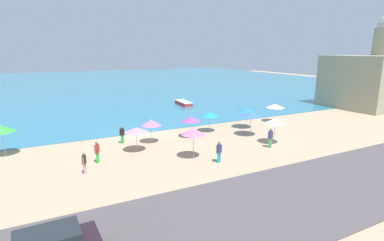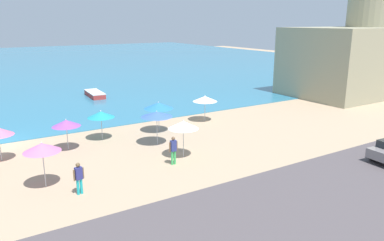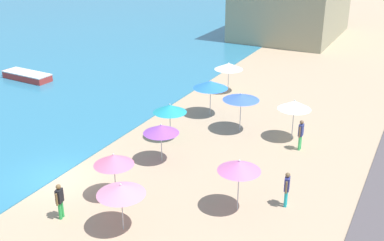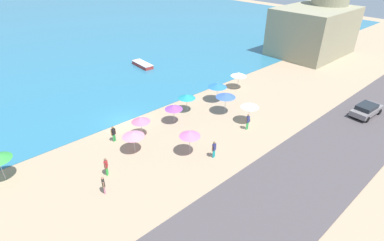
{
  "view_description": "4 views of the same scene",
  "coord_description": "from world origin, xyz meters",
  "px_view_note": "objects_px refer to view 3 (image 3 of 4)",
  "views": [
    {
      "loc": [
        -9.17,
        -29.73,
        8.48
      ],
      "look_at": [
        5.27,
        -1.66,
        1.19
      ],
      "focal_mm": 28.0,
      "sensor_mm": 36.0,
      "label": 1
    },
    {
      "loc": [
        -1.66,
        -29.01,
        8.6
      ],
      "look_at": [
        13.26,
        -5.19,
        1.11
      ],
      "focal_mm": 35.0,
      "sensor_mm": 36.0,
      "label": 2
    },
    {
      "loc": [
        -15.9,
        -15.86,
        12.03
      ],
      "look_at": [
        5.34,
        -4.96,
        2.14
      ],
      "focal_mm": 45.0,
      "sensor_mm": 36.0,
      "label": 3
    },
    {
      "loc": [
        -13.46,
        -26.09,
        16.71
      ],
      "look_at": [
        4.72,
        -5.97,
        0.95
      ],
      "focal_mm": 28.0,
      "sensor_mm": 36.0,
      "label": 4
    }
  ],
  "objects_px": {
    "bather_2": "(301,133)",
    "bather_5": "(287,187)",
    "beach_umbrella_6": "(170,109)",
    "bather_0": "(60,199)",
    "beach_umbrella_4": "(161,129)",
    "beach_umbrella_8": "(294,105)",
    "skiff_nearshore": "(27,76)",
    "beach_umbrella_0": "(241,97)",
    "beach_umbrella_3": "(121,190)",
    "beach_umbrella_9": "(114,160)",
    "beach_umbrella_1": "(239,166)",
    "beach_umbrella_7": "(229,66)",
    "beach_umbrella_5": "(211,85)"
  },
  "relations": [
    {
      "from": "beach_umbrella_5",
      "to": "beach_umbrella_9",
      "type": "relative_size",
      "value": 1.08
    },
    {
      "from": "beach_umbrella_5",
      "to": "bather_5",
      "type": "distance_m",
      "value": 11.67
    },
    {
      "from": "bather_5",
      "to": "beach_umbrella_1",
      "type": "bearing_deg",
      "value": 125.63
    },
    {
      "from": "beach_umbrella_5",
      "to": "beach_umbrella_6",
      "type": "height_order",
      "value": "beach_umbrella_5"
    },
    {
      "from": "beach_umbrella_9",
      "to": "skiff_nearshore",
      "type": "relative_size",
      "value": 0.48
    },
    {
      "from": "beach_umbrella_3",
      "to": "beach_umbrella_4",
      "type": "bearing_deg",
      "value": 15.78
    },
    {
      "from": "beach_umbrella_3",
      "to": "beach_umbrella_6",
      "type": "distance_m",
      "value": 9.36
    },
    {
      "from": "beach_umbrella_4",
      "to": "bather_2",
      "type": "relative_size",
      "value": 1.22
    },
    {
      "from": "beach_umbrella_4",
      "to": "beach_umbrella_6",
      "type": "xyz_separation_m",
      "value": [
        2.78,
        1.05,
        0.02
      ]
    },
    {
      "from": "beach_umbrella_6",
      "to": "skiff_nearshore",
      "type": "distance_m",
      "value": 16.92
    },
    {
      "from": "beach_umbrella_8",
      "to": "bather_2",
      "type": "height_order",
      "value": "beach_umbrella_8"
    },
    {
      "from": "beach_umbrella_8",
      "to": "skiff_nearshore",
      "type": "distance_m",
      "value": 22.81
    },
    {
      "from": "beach_umbrella_0",
      "to": "skiff_nearshore",
      "type": "height_order",
      "value": "beach_umbrella_0"
    },
    {
      "from": "beach_umbrella_6",
      "to": "bather_2",
      "type": "xyz_separation_m",
      "value": [
        2.03,
        -7.3,
        -0.9
      ]
    },
    {
      "from": "beach_umbrella_7",
      "to": "beach_umbrella_6",
      "type": "bearing_deg",
      "value": -178.03
    },
    {
      "from": "beach_umbrella_9",
      "to": "beach_umbrella_7",
      "type": "bearing_deg",
      "value": 4.55
    },
    {
      "from": "bather_2",
      "to": "bather_5",
      "type": "distance_m",
      "value": 6.17
    },
    {
      "from": "beach_umbrella_3",
      "to": "bather_5",
      "type": "xyz_separation_m",
      "value": [
        4.89,
        -5.55,
        -0.97
      ]
    },
    {
      "from": "beach_umbrella_0",
      "to": "beach_umbrella_4",
      "type": "distance_m",
      "value": 6.16
    },
    {
      "from": "beach_umbrella_9",
      "to": "bather_5",
      "type": "height_order",
      "value": "beach_umbrella_9"
    },
    {
      "from": "beach_umbrella_3",
      "to": "bather_5",
      "type": "distance_m",
      "value": 7.46
    },
    {
      "from": "beach_umbrella_1",
      "to": "bather_5",
      "type": "relative_size",
      "value": 1.48
    },
    {
      "from": "beach_umbrella_3",
      "to": "bather_0",
      "type": "bearing_deg",
      "value": 100.47
    },
    {
      "from": "beach_umbrella_0",
      "to": "beach_umbrella_3",
      "type": "relative_size",
      "value": 1.12
    },
    {
      "from": "beach_umbrella_6",
      "to": "skiff_nearshore",
      "type": "height_order",
      "value": "beach_umbrella_6"
    },
    {
      "from": "beach_umbrella_6",
      "to": "beach_umbrella_7",
      "type": "relative_size",
      "value": 0.96
    },
    {
      "from": "bather_2",
      "to": "skiff_nearshore",
      "type": "relative_size",
      "value": 0.38
    },
    {
      "from": "beach_umbrella_9",
      "to": "bather_0",
      "type": "xyz_separation_m",
      "value": [
        -2.54,
        1.09,
        -1.02
      ]
    },
    {
      "from": "beach_umbrella_4",
      "to": "beach_umbrella_8",
      "type": "distance_m",
      "value": 8.12
    },
    {
      "from": "bather_2",
      "to": "bather_5",
      "type": "relative_size",
      "value": 1.05
    },
    {
      "from": "skiff_nearshore",
      "to": "bather_0",
      "type": "bearing_deg",
      "value": -131.3
    },
    {
      "from": "beach_umbrella_5",
      "to": "beach_umbrella_9",
      "type": "height_order",
      "value": "beach_umbrella_5"
    },
    {
      "from": "beach_umbrella_5",
      "to": "beach_umbrella_4",
      "type": "bearing_deg",
      "value": -175.74
    },
    {
      "from": "beach_umbrella_3",
      "to": "beach_umbrella_5",
      "type": "bearing_deg",
      "value": 9.63
    },
    {
      "from": "beach_umbrella_6",
      "to": "beach_umbrella_3",
      "type": "bearing_deg",
      "value": -162.69
    },
    {
      "from": "beach_umbrella_3",
      "to": "beach_umbrella_4",
      "type": "xyz_separation_m",
      "value": [
        6.15,
        1.74,
        -0.03
      ]
    },
    {
      "from": "beach_umbrella_0",
      "to": "bather_2",
      "type": "distance_m",
      "value": 4.3
    },
    {
      "from": "beach_umbrella_4",
      "to": "beach_umbrella_1",
      "type": "bearing_deg",
      "value": -115.21
    },
    {
      "from": "beach_umbrella_6",
      "to": "bather_2",
      "type": "distance_m",
      "value": 7.63
    },
    {
      "from": "bather_5",
      "to": "beach_umbrella_4",
      "type": "bearing_deg",
      "value": 80.15
    },
    {
      "from": "beach_umbrella_1",
      "to": "beach_umbrella_0",
      "type": "bearing_deg",
      "value": 21.27
    },
    {
      "from": "beach_umbrella_5",
      "to": "skiff_nearshore",
      "type": "distance_m",
      "value": 16.79
    },
    {
      "from": "beach_umbrella_6",
      "to": "bather_5",
      "type": "relative_size",
      "value": 1.3
    },
    {
      "from": "beach_umbrella_6",
      "to": "bather_5",
      "type": "bearing_deg",
      "value": -115.91
    },
    {
      "from": "beach_umbrella_7",
      "to": "beach_umbrella_9",
      "type": "distance_m",
      "value": 16.48
    },
    {
      "from": "beach_umbrella_6",
      "to": "bather_5",
      "type": "height_order",
      "value": "beach_umbrella_6"
    },
    {
      "from": "beach_umbrella_1",
      "to": "beach_umbrella_5",
      "type": "relative_size",
      "value": 1.03
    },
    {
      "from": "beach_umbrella_6",
      "to": "bather_0",
      "type": "xyz_separation_m",
      "value": [
        -9.47,
        0.11,
        -0.98
      ]
    },
    {
      "from": "beach_umbrella_3",
      "to": "beach_umbrella_6",
      "type": "bearing_deg",
      "value": 17.31
    },
    {
      "from": "beach_umbrella_5",
      "to": "bather_5",
      "type": "relative_size",
      "value": 1.44
    }
  ]
}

